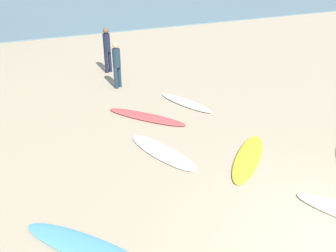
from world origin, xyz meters
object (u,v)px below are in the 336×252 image
object	(u,v)px
surfboard_1	(86,247)
beachgoer_mid	(117,63)
surfboard_0	(162,152)
surfboard_6	(248,157)
surfboard_2	(146,117)
surfboard_4	(186,103)
beachgoer_near	(107,48)

from	to	relation	value
surfboard_1	beachgoer_mid	bearing A→B (deg)	28.95
surfboard_0	surfboard_6	world-z (taller)	surfboard_0
surfboard_2	surfboard_4	bearing A→B (deg)	-19.52
surfboard_1	beachgoer_mid	size ratio (longest dim) A/B	1.47
surfboard_4	beachgoer_mid	distance (m)	3.00
surfboard_4	surfboard_6	bearing A→B (deg)	-111.48
surfboard_1	beachgoer_near	world-z (taller)	beachgoer_near
surfboard_0	surfboard_1	size ratio (longest dim) A/B	0.94
beachgoer_near	beachgoer_mid	world-z (taller)	beachgoer_near
beachgoer_near	surfboard_1	bearing A→B (deg)	-136.44
surfboard_0	surfboard_2	size ratio (longest dim) A/B	0.88
surfboard_1	beachgoer_near	bearing A→B (deg)	31.99
surfboard_6	beachgoer_near	world-z (taller)	beachgoer_near
surfboard_0	surfboard_4	size ratio (longest dim) A/B	1.02
surfboard_2	beachgoer_mid	xyz separation A→B (m)	(0.29, 2.95, 0.86)
surfboard_1	surfboard_6	size ratio (longest dim) A/B	1.02
surfboard_1	beachgoer_mid	distance (m)	7.87
surfboard_2	surfboard_0	bearing A→B (deg)	-138.60
surfboard_2	surfboard_6	bearing A→B (deg)	-104.86
surfboard_2	surfboard_6	distance (m)	3.40
surfboard_2	beachgoer_near	world-z (taller)	beachgoer_near
surfboard_2	beachgoer_mid	distance (m)	3.08
surfboard_0	surfboard_2	bearing A→B (deg)	-117.43
surfboard_1	beachgoer_near	distance (m)	9.84
surfboard_1	surfboard_2	distance (m)	5.13
beachgoer_near	surfboard_6	bearing A→B (deg)	-111.24
surfboard_4	beachgoer_mid	size ratio (longest dim) A/B	1.35
surfboard_2	surfboard_4	world-z (taller)	surfboard_4
surfboard_1	surfboard_4	distance (m)	6.48
surfboard_0	surfboard_4	distance (m)	3.23
surfboard_0	surfboard_1	distance (m)	3.27
surfboard_0	beachgoer_near	size ratio (longest dim) A/B	1.25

